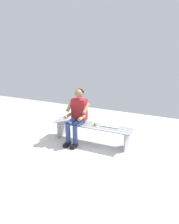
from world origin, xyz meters
TOP-DOWN VIEW (x-y plane):
  - ground_plane at (1.22, 1.00)m, footprint 10.00×7.00m
  - bench_near at (0.00, 0.00)m, footprint 1.89×0.44m
  - person_seated at (0.34, 0.10)m, footprint 0.50×0.69m
  - apple at (-0.10, 0.03)m, footprint 0.08×0.08m
  - book_open at (-0.42, -0.06)m, footprint 0.41×0.16m

SIDE VIEW (x-z plane):
  - ground_plane at x=1.22m, z-range -0.04..0.00m
  - bench_near at x=0.00m, z-range 0.12..0.55m
  - book_open at x=-0.42m, z-range 0.43..0.45m
  - apple at x=-0.10m, z-range 0.43..0.51m
  - person_seated at x=0.34m, z-range 0.06..1.29m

